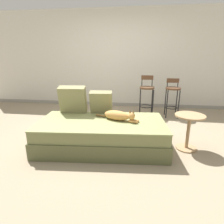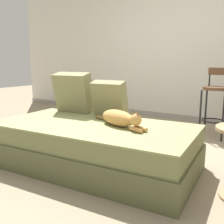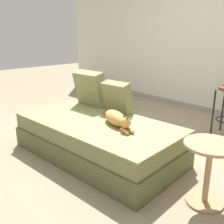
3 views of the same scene
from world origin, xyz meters
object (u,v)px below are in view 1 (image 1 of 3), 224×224
throw_pillow_middle (101,102)px  throw_pillow_corner (73,99)px  bar_stool_by_doorway (173,93)px  side_table (189,127)px  bar_stool_near_window (147,93)px  cat (119,116)px  couch (102,134)px

throw_pillow_middle → throw_pillow_corner: bearing=-175.4°
throw_pillow_middle → bar_stool_by_doorway: bearing=43.5°
bar_stool_by_doorway → side_table: 1.66m
throw_pillow_middle → bar_stool_near_window: bearing=58.4°
cat → couch: bearing=-164.6°
throw_pillow_corner → cat: size_ratio=0.67×
throw_pillow_middle → side_table: (1.41, -0.29, -0.27)m
throw_pillow_corner → couch: bearing=-32.2°
throw_pillow_corner → throw_pillow_middle: (0.49, 0.04, -0.04)m
throw_pillow_middle → couch: bearing=-78.5°
cat → bar_stool_by_doorway: bearing=57.1°
cat → bar_stool_near_window: bearing=73.6°
bar_stool_near_window → bar_stool_by_doorway: (0.60, -0.00, 0.00)m
couch → throw_pillow_corner: size_ratio=4.27×
cat → throw_pillow_middle: bearing=136.0°
throw_pillow_corner → bar_stool_by_doorway: (1.92, 1.39, -0.12)m
throw_pillow_middle → side_table: bearing=-11.7°
couch → bar_stool_near_window: (0.75, 1.75, 0.34)m
side_table → couch: bearing=-175.4°
bar_stool_by_doorway → side_table: size_ratio=1.60×
throw_pillow_corner → side_table: 1.95m
bar_stool_by_doorway → throw_pillow_corner: bearing=-144.0°
side_table → cat: bearing=-178.1°
bar_stool_near_window → bar_stool_by_doorway: size_ratio=1.07×
bar_stool_near_window → throw_pillow_middle: bearing=-121.6°
bar_stool_by_doorway → side_table: bearing=-90.6°
bar_stool_near_window → throw_pillow_corner: bearing=-133.5°
couch → cat: cat is taller
couch → cat: 0.39m
couch → throw_pillow_corner: bearing=147.8°
throw_pillow_corner → bar_stool_near_window: size_ratio=0.50×
cat → bar_stool_near_window: (0.50, 1.68, 0.05)m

